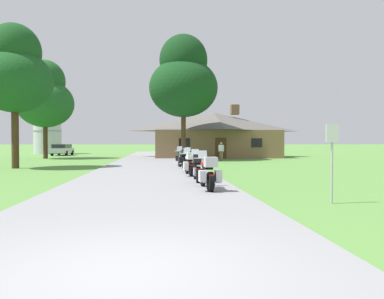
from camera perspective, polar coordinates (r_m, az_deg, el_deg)
The scene contains 16 objects.
ground_plane at distance 24.57m, azimuth -6.30°, elevation -2.71°, with size 500.00×500.00×0.00m, color #56893D.
asphalt_driveway at distance 22.58m, azimuth -6.39°, elevation -2.98°, with size 6.40×80.00×0.06m, color gray.
motorcycle_red_nearest_to_camera at distance 12.19m, azimuth 2.49°, elevation -3.78°, with size 0.77×2.08×1.30m.
motorcycle_yellow_second_in_row at distance 14.81m, azimuth 0.81°, elevation -2.86°, with size 0.66×2.08×1.30m.
motorcycle_white_third_in_row at distance 17.35m, azimuth -0.33°, elevation -2.31°, with size 0.79×2.08×1.30m.
motorcycle_white_fourth_in_row at distance 20.10m, azimuth -0.42°, elevation -1.83°, with size 0.72×2.08×1.30m.
motorcycle_green_fifth_in_row at distance 22.50m, azimuth -1.44°, elevation -1.51°, with size 0.91×2.08×1.30m.
motorcycle_black_farthest_in_row at distance 25.21m, azimuth -1.82°, elevation -1.23°, with size 0.73×2.08×1.30m.
stone_lodge at distance 40.81m, azimuth 3.49°, elevation 2.43°, with size 13.89×9.54×5.88m.
bystander_white_shirt_near_lodge at distance 32.32m, azimuth 4.62°, elevation -0.13°, with size 0.44×0.40×1.67m.
metal_signpost_roadside at distance 10.44m, azimuth 21.19°, elevation -0.60°, with size 0.36×0.06×2.14m.
tree_by_lodge_front at distance 33.86m, azimuth -1.36°, elevation 10.92°, with size 6.30×6.30×11.54m.
tree_left_far at distance 39.53m, azimuth -22.13°, elevation 7.69°, with size 5.64×5.64×9.91m.
tree_left_near at distance 25.86m, azimuth -26.16°, elevation 10.83°, with size 4.67×4.67×9.13m.
metal_silo_distant at distance 55.77m, azimuth -21.80°, elevation 3.21°, with size 3.90×3.90×7.45m.
parked_silver_suv_far_left at distance 48.25m, azimuth -19.75°, elevation 0.05°, with size 1.97×4.63×1.40m.
Camera 1 is at (0.44, -4.51, 1.66)m, focal length 33.87 mm.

